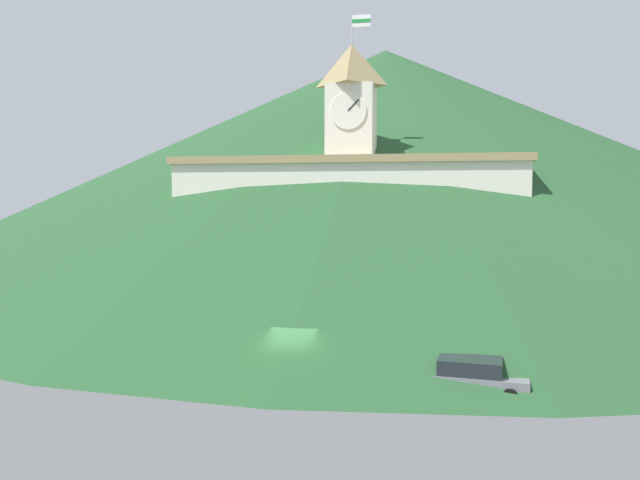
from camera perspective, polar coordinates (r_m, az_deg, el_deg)
name	(u,v)px	position (r m, az deg, el deg)	size (l,w,h in m)	color
ground_plane	(292,378)	(32.72, -2.58, -12.53)	(160.00, 160.00, 0.00)	#565659
civic_building	(351,226)	(53.65, 2.86, 1.25)	(28.80, 10.83, 24.64)	silver
banner_fence	(337,304)	(46.71, 1.58, -5.91)	(26.10, 0.12, 2.62)	#1E8438
hillside_backdrop	(385,158)	(89.52, 5.97, 7.50)	(126.57, 126.57, 29.90)	#234C28
street_lamp_left	(221,275)	(49.83, -9.04, -3.15)	(1.26, 0.36, 4.31)	black
street_lamp_far_right	(330,277)	(47.64, 0.90, -3.37)	(1.26, 0.36, 4.38)	black
street_lamp_far_left	(471,280)	(47.06, 13.63, -3.62)	(1.26, 0.36, 4.32)	black
car_green_wagon	(259,332)	(40.29, -5.61, -8.36)	(4.75, 2.47, 1.55)	#2D663D
car_gray_pickup	(470,378)	(30.68, 13.54, -12.17)	(5.48, 2.81, 1.75)	slate
car_white_taxi	(137,333)	(41.40, -16.43, -8.20)	(4.68, 2.55, 1.50)	white
car_blue_van	(535,348)	(36.94, 19.06, -9.28)	(5.25, 2.72, 2.10)	#284C99
pedestrian	(223,309)	(47.48, -8.83, -6.24)	(0.42, 0.39, 1.73)	brown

